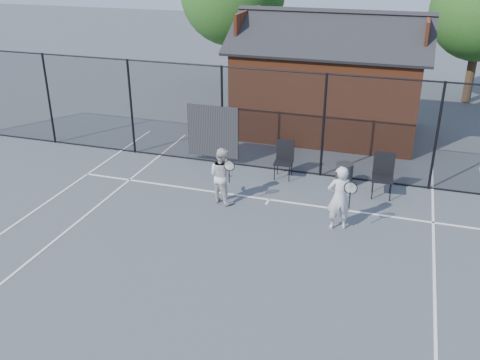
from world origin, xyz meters
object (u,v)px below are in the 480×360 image
(chair_right, at_px, (383,177))
(waste_bin, at_px, (344,175))
(player_front, at_px, (339,198))
(chair_left, at_px, (284,161))
(clubhouse, at_px, (329,87))
(player_back, at_px, (222,175))

(chair_right, xyz_separation_m, waste_bin, (-1.04, 0.34, -0.23))
(player_front, relative_size, waste_bin, 2.33)
(player_front, bearing_deg, waste_bin, 94.24)
(chair_left, bearing_deg, waste_bin, -4.45)
(chair_left, xyz_separation_m, waste_bin, (1.73, -0.06, -0.19))
(waste_bin, bearing_deg, chair_left, 178.17)
(clubhouse, bearing_deg, waste_bin, -74.76)
(player_front, bearing_deg, clubhouse, 101.54)
(clubhouse, height_order, chair_right, clubhouse)
(waste_bin, bearing_deg, clubhouse, 105.24)
(player_front, distance_m, chair_left, 3.12)
(chair_left, relative_size, waste_bin, 1.56)
(player_back, relative_size, chair_left, 1.41)
(clubhouse, xyz_separation_m, player_back, (-1.64, -6.47, -0.86))
(player_back, relative_size, chair_right, 1.30)
(player_back, xyz_separation_m, chair_right, (3.92, 1.57, -0.17))
(player_back, height_order, chair_left, player_back)
(player_back, distance_m, chair_right, 4.23)
(clubhouse, xyz_separation_m, chair_right, (2.28, -4.90, -1.03))
(chair_left, height_order, chair_right, chair_right)
(player_front, relative_size, chair_left, 1.50)
(clubhouse, relative_size, player_front, 4.11)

